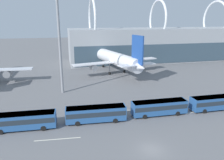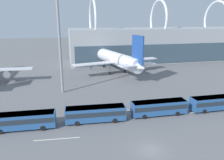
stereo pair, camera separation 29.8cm
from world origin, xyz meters
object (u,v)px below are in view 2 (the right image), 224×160
shuttle_bus_3 (216,102)px  floodlight_mast (59,27)px  shuttle_bus_0 (23,120)px  airliner_at_gate_far (117,59)px  shuttle_bus_2 (159,107)px  shuttle_bus_1 (96,113)px

shuttle_bus_3 → floodlight_mast: floodlight_mast is taller
shuttle_bus_0 → floodlight_mast: floodlight_mast is taller
airliner_at_gate_far → shuttle_bus_3: size_ratio=3.16×
shuttle_bus_2 → shuttle_bus_3: 13.77m
shuttle_bus_0 → shuttle_bus_1: 13.77m
shuttle_bus_2 → shuttle_bus_3: (13.77, -0.36, 0.00)m
airliner_at_gate_far → shuttle_bus_3: airliner_at_gate_far is taller
shuttle_bus_0 → airliner_at_gate_far: bearing=56.8°
shuttle_bus_2 → shuttle_bus_3: size_ratio=1.00×
shuttle_bus_1 → floodlight_mast: size_ratio=0.42×
shuttle_bus_3 → floodlight_mast: size_ratio=0.41×
shuttle_bus_3 → airliner_at_gate_far: bearing=110.1°
shuttle_bus_1 → shuttle_bus_3: size_ratio=1.01×
shuttle_bus_0 → shuttle_bus_2: 27.53m
shuttle_bus_0 → floodlight_mast: 26.78m
shuttle_bus_0 → shuttle_bus_3: 41.30m
shuttle_bus_2 → floodlight_mast: 32.51m
shuttle_bus_1 → shuttle_bus_3: (27.53, -0.27, 0.00)m
floodlight_mast → shuttle_bus_0: bearing=-110.6°
shuttle_bus_2 → airliner_at_gate_far: bearing=91.0°
shuttle_bus_3 → shuttle_bus_1: bearing=179.9°
shuttle_bus_1 → shuttle_bus_3: bearing=3.0°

